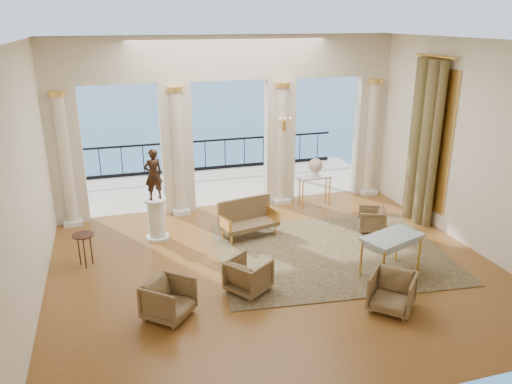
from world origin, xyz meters
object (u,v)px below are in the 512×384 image
object	(u,v)px
armchair_a	(168,298)
statue	(153,174)
settee	(247,218)
console_table	(315,181)
armchair_b	(392,290)
pedestal	(157,220)
side_table	(83,239)
armchair_d	(249,274)
game_table	(392,240)
armchair_c	(372,219)

from	to	relation	value
armchair_a	statue	distance (m)	3.54
settee	console_table	xyz separation A→B (m)	(2.31, 1.43, 0.25)
armchair_b	settee	bearing A→B (deg)	156.22
pedestal	side_table	bearing A→B (deg)	-149.22
armchair_d	game_table	xyz separation A→B (m)	(2.91, -0.16, 0.39)
pedestal	statue	world-z (taller)	statue
console_table	game_table	bearing A→B (deg)	-95.48
armchair_c	statue	world-z (taller)	statue
armchair_b	pedestal	world-z (taller)	pedestal
settee	side_table	size ratio (longest dim) A/B	2.05
armchair_d	console_table	bearing A→B (deg)	-74.11
armchair_a	armchair_c	size ratio (longest dim) A/B	1.19
armchair_b	armchair_a	bearing A→B (deg)	-149.54
settee	armchair_a	bearing A→B (deg)	-139.93
console_table	pedestal	bearing A→B (deg)	-171.73
settee	statue	bearing A→B (deg)	155.70
statue	side_table	distance (m)	2.07
armchair_b	game_table	xyz separation A→B (m)	(0.66, 1.16, 0.37)
statue	console_table	xyz separation A→B (m)	(4.37, 0.99, -0.88)
armchair_a	armchair_d	world-z (taller)	armchair_a
armchair_a	statue	bearing A→B (deg)	38.05
game_table	statue	distance (m)	5.34
console_table	side_table	size ratio (longest dim) A/B	1.28
armchair_d	settee	distance (m)	2.55
armchair_d	armchair_a	bearing A→B (deg)	69.10
side_table	pedestal	bearing A→B (deg)	30.78
armchair_a	game_table	size ratio (longest dim) A/B	0.55
game_table	settee	bearing A→B (deg)	110.83
armchair_a	armchair_b	xyz separation A→B (m)	(3.80, -0.88, 0.00)
armchair_c	side_table	size ratio (longest dim) A/B	0.90
armchair_a	game_table	world-z (taller)	game_table
armchair_d	pedestal	xyz separation A→B (m)	(-1.40, 2.89, 0.12)
armchair_c	pedestal	xyz separation A→B (m)	(-5.01, 1.03, 0.16)
armchair_b	console_table	world-z (taller)	console_table
pedestal	side_table	distance (m)	1.83
armchair_b	settee	size ratio (longest dim) A/B	0.52
console_table	side_table	distance (m)	6.25
game_table	armchair_a	bearing A→B (deg)	163.87
armchair_b	side_table	bearing A→B (deg)	-168.58
statue	side_table	xyz separation A→B (m)	(-1.57, -0.94, -0.97)
armchair_a	armchair_d	bearing A→B (deg)	-33.59
game_table	pedestal	world-z (taller)	pedestal
armchair_a	statue	world-z (taller)	statue
settee	console_table	bearing A→B (deg)	19.28
statue	settee	bearing A→B (deg)	151.77
pedestal	statue	size ratio (longest dim) A/B	0.84
settee	side_table	world-z (taller)	settee
side_table	settee	bearing A→B (deg)	7.86
game_table	armchair_c	bearing A→B (deg)	50.94
armchair_b	pedestal	distance (m)	5.57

